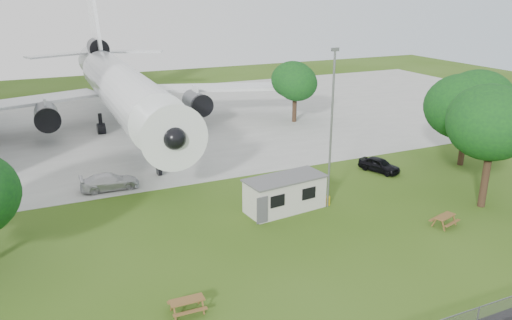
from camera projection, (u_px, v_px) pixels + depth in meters
name	position (u px, v px, depth m)	size (l,w,h in m)	color
ground	(266.00, 268.00, 30.18)	(160.00, 160.00, 0.00)	#496723
concrete_apron	(137.00, 123.00, 62.97)	(120.00, 46.00, 0.03)	#B7B7B2
airliner	(121.00, 86.00, 58.65)	(46.36, 47.73, 17.69)	white
site_cabin	(285.00, 194.00, 37.80)	(6.89, 3.40, 2.62)	beige
picnic_west	(188.00, 312.00, 26.00)	(1.80, 1.50, 0.76)	brown
picnic_east	(444.00, 226.00, 35.59)	(1.80, 1.50, 0.76)	brown
lamp_mast	(331.00, 132.00, 36.78)	(0.16, 0.16, 12.00)	slate
tree_east_front	(494.00, 126.00, 36.73)	(6.52, 6.52, 9.71)	#382619
tree_east_back	(468.00, 106.00, 46.19)	(7.98, 7.98, 9.76)	#382619
tree_far_apron	(295.00, 85.00, 62.23)	(5.66, 5.66, 7.52)	#382619
car_ne_hatch	(379.00, 165.00, 45.95)	(1.56, 3.89, 1.33)	black
car_apron_van	(110.00, 182.00, 41.84)	(1.94, 4.77, 1.38)	silver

